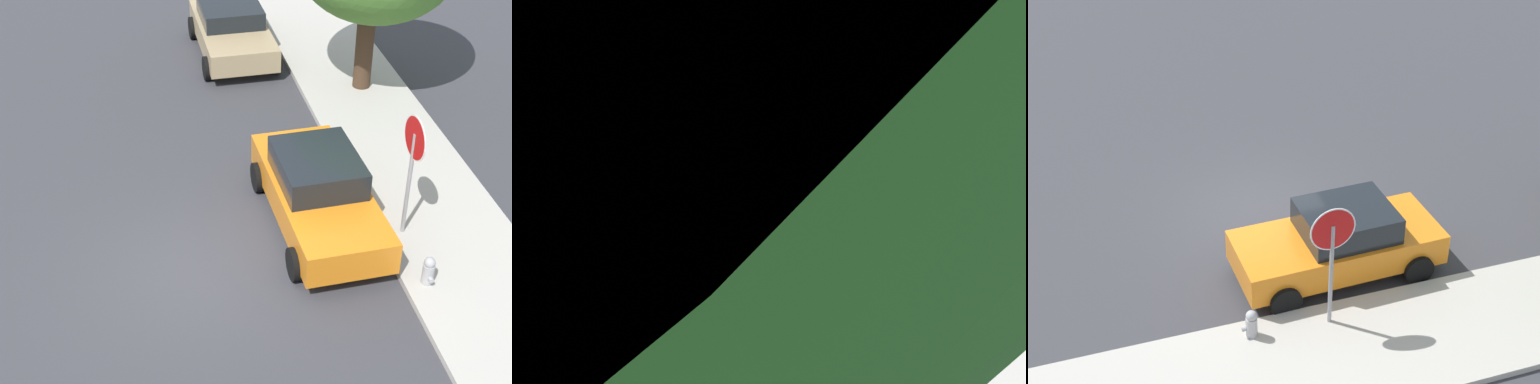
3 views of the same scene
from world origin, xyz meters
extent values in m
plane|color=#38383D|center=(0.00, 0.00, 0.00)|extent=(60.00, 60.00, 0.00)
cube|color=#B2ADA3|center=(0.00, 5.14, 0.07)|extent=(32.00, 2.73, 0.14)
cylinder|color=gray|center=(-0.18, 4.27, 1.19)|extent=(0.08, 0.08, 2.37)
cylinder|color=white|center=(-0.18, 4.27, 2.29)|extent=(0.87, 0.06, 0.87)
cylinder|color=red|center=(-0.18, 4.27, 2.29)|extent=(0.82, 0.07, 0.82)
cube|color=orange|center=(-0.91, 2.75, 0.63)|extent=(4.29, 1.89, 0.66)
cube|color=black|center=(-1.10, 2.74, 1.25)|extent=(1.89, 1.61, 0.57)
cylinder|color=black|center=(0.50, 3.67, 0.32)|extent=(0.65, 0.24, 0.64)
cylinder|color=black|center=(0.55, 1.91, 0.32)|extent=(0.65, 0.24, 0.64)
cylinder|color=black|center=(-2.38, 3.58, 0.32)|extent=(0.65, 0.24, 0.64)
cylinder|color=black|center=(-2.32, 1.82, 0.32)|extent=(0.65, 0.24, 0.64)
cylinder|color=#A5A5A8|center=(1.33, 4.18, 0.28)|extent=(0.22, 0.22, 0.55)
sphere|color=#A5A5A8|center=(1.33, 4.18, 0.61)|extent=(0.21, 0.21, 0.21)
cylinder|color=#A5A5A8|center=(1.48, 4.18, 0.33)|extent=(0.08, 0.09, 0.09)
camera|label=1|loc=(11.06, -1.00, 9.83)|focal=55.00mm
camera|label=2|loc=(10.94, 6.62, 3.87)|focal=45.00mm
camera|label=3|loc=(4.09, 14.60, 10.39)|focal=55.00mm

